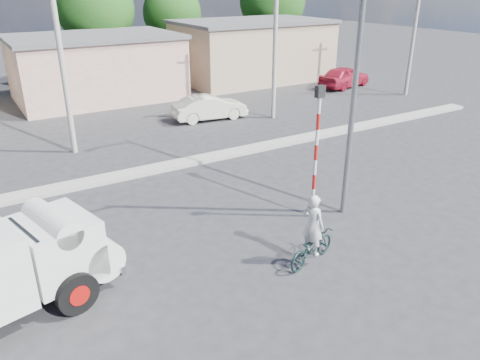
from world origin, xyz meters
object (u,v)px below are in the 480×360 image
traffic_pole (317,142)px  streetlight (353,63)px  car_red (344,77)px  cyclist (312,235)px  bicycle (312,247)px  car_cream (209,107)px

traffic_pole → streetlight: size_ratio=0.48×
traffic_pole → car_red: bearing=44.3°
cyclist → traffic_pole: size_ratio=0.40×
bicycle → car_red: 23.61m
cyclist → streetlight: size_ratio=0.20×
traffic_pole → streetlight: bearing=-17.7°
streetlight → bicycle: bearing=-146.1°
streetlight → traffic_pole: bearing=162.3°
bicycle → car_red: bearing=-60.5°
car_cream → streetlight: size_ratio=0.46×
car_cream → streetlight: streetlight is taller
bicycle → car_red: (16.71, 16.67, 0.28)m
bicycle → cyclist: 0.40m
bicycle → streetlight: bearing=-71.5°
bicycle → traffic_pole: (1.79, 2.14, 2.11)m
cyclist → car_red: cyclist is taller
car_cream → car_red: size_ratio=0.93×
car_cream → traffic_pole: size_ratio=0.95×
cyclist → car_red: bearing=-60.5°
cyclist → car_cream: cyclist is taller
car_red → traffic_pole: bearing=121.6°
traffic_pole → cyclist: bearing=-130.0°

